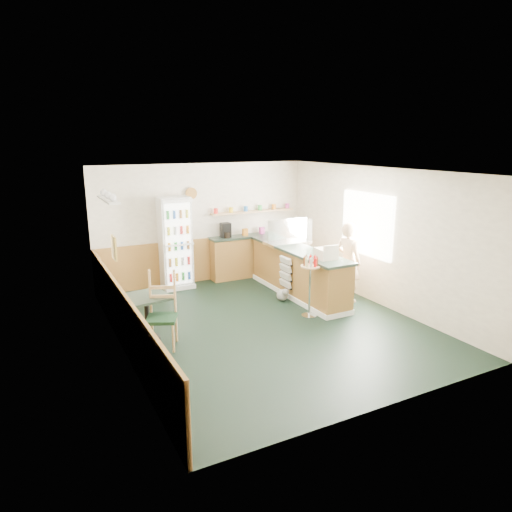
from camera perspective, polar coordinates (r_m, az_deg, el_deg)
ground at (r=8.28m, az=1.25°, el=-8.39°), size 6.00×6.00×0.00m
room_envelope at (r=8.36m, az=-2.46°, el=2.77°), size 5.04×6.02×2.72m
service_counter at (r=9.65m, az=5.28°, el=-2.23°), size 0.68×3.01×1.01m
back_counter at (r=10.99m, az=-0.25°, el=0.34°), size 2.24×0.42×1.69m
drinks_fridge at (r=10.12m, az=-10.02°, el=1.59°), size 0.67×0.55×2.02m
display_case at (r=9.83m, az=3.97°, el=3.02°), size 0.96×0.50×0.54m
cash_register at (r=8.72m, az=8.72°, el=0.30°), size 0.36×0.38×0.20m
shopkeeper at (r=9.35m, az=11.45°, el=-0.73°), size 0.50×0.62×1.63m
condiment_stand at (r=8.40m, az=6.80°, el=-2.63°), size 0.36×0.36×1.14m
newspaper_rack at (r=9.37m, az=3.72°, el=-2.08°), size 0.09×0.40×0.65m
cafe_table at (r=7.65m, az=-13.51°, el=-6.45°), size 0.79×0.79×0.75m
cafe_chair at (r=7.37m, az=-11.97°, el=-6.30°), size 0.60×0.61×1.22m
dog_doorstop at (r=9.35m, az=3.37°, el=-4.83°), size 0.24×0.30×0.28m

